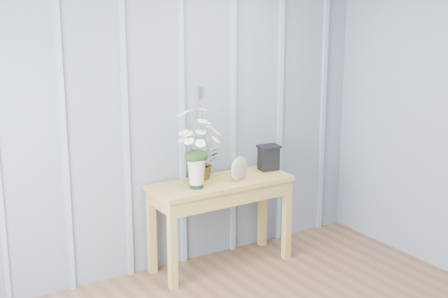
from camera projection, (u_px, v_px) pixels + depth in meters
room_shell at (248, 44)px, 4.20m from camera, size 4.00×4.50×2.50m
sideboard at (221, 194)px, 5.67m from camera, size 1.20×0.45×0.75m
daisy_vase at (196, 136)px, 5.35m from camera, size 0.48×0.36×0.67m
spider_plant at (204, 163)px, 5.67m from camera, size 0.26×0.23×0.27m
felt_disc_vessel at (239, 169)px, 5.62m from camera, size 0.21×0.12×0.20m
carved_box at (269, 157)px, 5.92m from camera, size 0.20×0.16×0.22m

